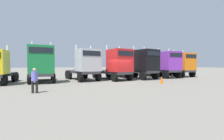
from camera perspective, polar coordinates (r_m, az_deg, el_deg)
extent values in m
plane|color=slate|center=(17.54, 3.60, -4.32)|extent=(200.00, 200.00, 0.00)
cylinder|color=silver|center=(18.92, -34.39, 3.31)|extent=(0.19, 0.19, 2.85)
cylinder|color=#333338|center=(20.74, -35.77, -0.63)|extent=(1.15, 1.15, 0.12)
cylinder|color=black|center=(17.20, -35.22, -3.12)|extent=(0.39, 1.02, 1.00)
cylinder|color=black|center=(20.51, -32.77, -2.31)|extent=(0.39, 1.02, 1.00)
cylinder|color=black|center=(21.59, -32.14, -2.10)|extent=(0.39, 1.02, 1.00)
cube|color=#333338|center=(19.19, -24.53, -1.25)|extent=(2.22, 6.06, 0.30)
cube|color=#197238|center=(17.36, -24.75, 3.54)|extent=(2.41, 2.43, 2.79)
cube|color=black|center=(16.18, -24.92, 6.76)|extent=(2.10, 0.05, 0.55)
cylinder|color=silver|center=(18.73, -21.73, 4.37)|extent=(0.18, 0.18, 3.39)
cylinder|color=silver|center=(18.78, -27.56, 4.28)|extent=(0.18, 0.18, 3.39)
cylinder|color=#333338|center=(20.51, -24.45, -0.46)|extent=(1.10, 1.10, 0.12)
cylinder|color=black|center=(16.90, -20.97, -2.98)|extent=(0.35, 1.00, 1.00)
cylinder|color=black|center=(16.96, -28.43, -3.06)|extent=(0.35, 1.00, 1.00)
cylinder|color=black|center=(20.64, -21.36, -2.11)|extent=(0.35, 1.00, 1.00)
cylinder|color=black|center=(20.69, -27.47, -2.18)|extent=(0.35, 1.00, 1.00)
cylinder|color=black|center=(21.74, -21.45, -1.91)|extent=(0.35, 1.00, 1.00)
cylinder|color=black|center=(21.79, -27.25, -1.98)|extent=(0.35, 1.00, 1.00)
cube|color=#333338|center=(19.79, -11.25, -0.68)|extent=(3.14, 6.58, 0.30)
cube|color=#B7BABF|center=(17.89, -9.00, 3.59)|extent=(2.72, 2.60, 2.53)
cube|color=black|center=(16.88, -7.50, 6.22)|extent=(2.08, 0.36, 0.55)
cylinder|color=silver|center=(19.45, -7.88, 4.35)|extent=(0.21, 0.21, 3.13)
cylinder|color=silver|center=(18.76, -13.21, 4.41)|extent=(0.21, 0.21, 3.13)
cylinder|color=#333338|center=(21.09, -12.58, 0.05)|extent=(1.26, 1.26, 0.12)
cylinder|color=black|center=(18.00, -5.21, -2.37)|extent=(0.52, 1.16, 1.12)
cylinder|color=black|center=(17.14, -11.81, -2.62)|extent=(0.52, 1.16, 1.12)
cylinder|color=black|center=(21.66, -9.96, -1.66)|extent=(0.52, 1.16, 1.12)
cylinder|color=black|center=(20.95, -15.56, -1.83)|extent=(0.52, 1.16, 1.12)
cylinder|color=black|center=(22.69, -10.99, -1.51)|extent=(0.52, 1.16, 1.12)
cylinder|color=black|center=(22.01, -16.36, -1.65)|extent=(0.52, 1.16, 1.12)
cube|color=#333338|center=(19.97, -0.27, -0.85)|extent=(3.19, 6.51, 0.30)
cube|color=red|center=(18.38, 2.86, 3.52)|extent=(2.77, 2.82, 2.66)
cube|color=black|center=(17.41, 5.25, 6.26)|extent=(2.08, 0.38, 0.55)
cylinder|color=silver|center=(20.07, 2.80, 4.25)|extent=(0.21, 0.21, 3.26)
cylinder|color=silver|center=(19.04, -1.89, 4.37)|extent=(0.21, 0.21, 3.26)
cylinder|color=#333338|center=(21.13, -2.24, -0.13)|extent=(1.26, 1.26, 0.12)
cylinder|color=black|center=(18.66, 6.55, -2.35)|extent=(0.51, 1.08, 1.04)
cylinder|color=black|center=(17.37, 0.89, -2.66)|extent=(0.51, 1.08, 1.04)
cylinder|color=black|center=(21.86, 0.07, -1.71)|extent=(0.51, 1.08, 1.04)
cylinder|color=black|center=(20.76, -5.07, -1.91)|extent=(0.51, 1.08, 1.04)
cylinder|color=black|center=(22.79, -1.41, -1.56)|extent=(0.51, 1.08, 1.04)
cylinder|color=black|center=(21.75, -6.39, -1.74)|extent=(0.51, 1.08, 1.04)
cube|color=#333338|center=(21.83, 9.18, -0.46)|extent=(3.10, 6.60, 0.30)
cube|color=black|center=(20.40, 12.70, 3.57)|extent=(2.74, 2.84, 2.70)
cube|color=black|center=(19.54, 15.33, 6.04)|extent=(2.08, 0.34, 0.55)
cylinder|color=silver|center=(22.09, 11.94, 4.22)|extent=(0.20, 0.20, 3.30)
cylinder|color=silver|center=(20.84, 8.12, 4.39)|extent=(0.20, 0.20, 3.30)
cylinder|color=#333338|center=(22.91, 6.91, 0.19)|extent=(1.25, 1.25, 0.12)
cylinder|color=black|center=(20.83, 15.90, -1.87)|extent=(0.51, 1.14, 1.11)
cylinder|color=black|center=(19.28, 11.45, -2.14)|extent=(0.51, 1.14, 1.11)
cylinder|color=black|center=(23.77, 8.73, -1.35)|extent=(0.51, 1.14, 1.11)
cylinder|color=black|center=(22.42, 4.41, -1.53)|extent=(0.51, 1.14, 1.11)
cylinder|color=black|center=(24.62, 7.08, -1.23)|extent=(0.51, 1.14, 1.11)
cylinder|color=black|center=(23.32, 2.84, -1.40)|extent=(0.51, 1.14, 1.11)
cube|color=#333338|center=(24.86, 17.84, -0.21)|extent=(2.48, 6.29, 0.30)
cube|color=purple|center=(23.38, 20.78, 3.21)|extent=(2.51, 2.48, 2.62)
cube|color=black|center=(22.52, 22.83, 5.24)|extent=(2.10, 0.14, 0.55)
cylinder|color=silver|center=(25.02, 20.42, 3.81)|extent=(0.19, 0.19, 3.22)
cylinder|color=silver|center=(23.83, 16.94, 3.95)|extent=(0.19, 0.19, 3.22)
cylinder|color=#333338|center=(25.94, 15.99, 0.36)|extent=(1.15, 1.15, 0.12)
cylinder|color=black|center=(23.79, 23.49, -1.47)|extent=(0.40, 1.13, 1.12)
cylinder|color=black|center=(22.33, 19.41, -1.64)|extent=(0.40, 1.13, 1.12)
cylinder|color=black|center=(26.74, 17.70, -1.04)|extent=(0.40, 1.13, 1.12)
cylinder|color=black|center=(25.45, 13.80, -1.16)|extent=(0.40, 1.13, 1.12)
cylinder|color=black|center=(27.62, 16.30, -0.94)|extent=(0.40, 1.13, 1.12)
cylinder|color=black|center=(26.36, 12.46, -1.04)|extent=(0.40, 1.13, 1.12)
cube|color=#333338|center=(27.75, 22.74, -0.22)|extent=(2.30, 5.95, 0.30)
cube|color=orange|center=(26.50, 25.51, 2.84)|extent=(2.44, 2.37, 2.65)
cube|color=black|center=(25.74, 27.49, 4.63)|extent=(2.10, 0.07, 0.55)
cylinder|color=silver|center=(28.09, 24.85, 3.40)|extent=(0.18, 0.18, 3.25)
cylinder|color=silver|center=(26.74, 22.06, 3.52)|extent=(0.18, 0.18, 3.25)
cylinder|color=#333338|center=(28.68, 20.91, 0.29)|extent=(1.12, 1.12, 0.12)
cylinder|color=black|center=(27.04, 27.75, -1.23)|extent=(0.37, 1.04, 1.04)
cylinder|color=black|center=(25.41, 24.54, -1.37)|extent=(0.37, 1.04, 1.04)
cylinder|color=black|center=(29.51, 22.39, -0.90)|extent=(0.37, 1.04, 1.04)
cylinder|color=black|center=(28.02, 19.17, -1.01)|extent=(0.37, 1.04, 1.04)
cylinder|color=black|center=(30.30, 20.93, -0.81)|extent=(0.37, 1.04, 1.04)
cylinder|color=black|center=(28.85, 17.73, -0.91)|extent=(0.37, 1.04, 1.04)
cylinder|color=black|center=(11.56, -26.29, -5.73)|extent=(0.21, 0.21, 0.82)
cylinder|color=black|center=(11.69, -27.51, -5.67)|extent=(0.21, 0.21, 0.82)
cylinder|color=#6668CA|center=(11.55, -26.96, -2.08)|extent=(0.53, 0.53, 0.65)
sphere|color=tan|center=(11.53, -27.00, 0.09)|extent=(0.22, 0.22, 0.22)
cone|color=#F2590C|center=(16.39, 18.02, -3.58)|extent=(0.36, 0.36, 0.73)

